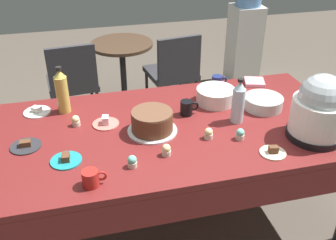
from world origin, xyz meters
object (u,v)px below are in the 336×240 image
at_px(dessert_plate_coral, 106,123).
at_px(cupcake_berry, 240,134).
at_px(ceramic_snack_bowl, 215,96).
at_px(dessert_plate_white, 37,111).
at_px(cupcake_lemon, 132,162).
at_px(maroon_chair_right, 174,69).
at_px(maroon_chair_left, 73,80).
at_px(slow_cooker, 319,110).
at_px(cupcake_mint, 208,134).
at_px(water_cooler, 245,34).
at_px(dessert_plate_cream, 273,152).
at_px(soda_bottle_water, 238,102).
at_px(coffee_mug_red, 91,178).
at_px(round_cafe_table, 123,64).
at_px(soda_bottle_ginger_ale, 62,91).
at_px(potluck_table, 168,136).
at_px(glass_salad_bowl, 263,102).
at_px(dessert_plate_charcoal, 26,145).
at_px(cupcake_rose, 166,150).
at_px(coffee_mug_black, 187,108).
at_px(coffee_mug_navy, 217,81).
at_px(cupcake_cocoa, 76,121).
at_px(frosted_layer_cake, 152,122).
at_px(dessert_plate_teal, 66,160).

distance_m(dessert_plate_coral, cupcake_berry, 0.81).
height_order(ceramic_snack_bowl, dessert_plate_white, ceramic_snack_bowl).
distance_m(cupcake_lemon, maroon_chair_right, 1.89).
distance_m(dessert_plate_white, maroon_chair_left, 1.09).
height_order(slow_cooker, cupcake_mint, slow_cooker).
distance_m(dessert_plate_white, water_cooler, 2.68).
bearing_deg(maroon_chair_left, water_cooler, 16.22).
distance_m(dessert_plate_cream, cupcake_mint, 0.37).
bearing_deg(dessert_plate_cream, soda_bottle_water, 99.01).
bearing_deg(cupcake_mint, dessert_plate_coral, 151.93).
xyz_separation_m(ceramic_snack_bowl, dessert_plate_white, (-1.15, 0.15, -0.04)).
xyz_separation_m(coffee_mug_red, round_cafe_table, (0.44, 2.06, -0.29)).
bearing_deg(soda_bottle_ginger_ale, ceramic_snack_bowl, -6.90).
bearing_deg(dessert_plate_white, slow_cooker, -23.57).
distance_m(slow_cooker, cupcake_mint, 0.63).
xyz_separation_m(potluck_table, glass_salad_bowl, (0.66, 0.08, 0.10)).
distance_m(dessert_plate_charcoal, coffee_mug_red, 0.53).
bearing_deg(round_cafe_table, dessert_plate_charcoal, -114.99).
bearing_deg(dessert_plate_cream, cupcake_rose, 167.47).
bearing_deg(coffee_mug_black, dessert_plate_cream, -57.41).
height_order(slow_cooker, dessert_plate_coral, slow_cooker).
distance_m(dessert_plate_charcoal, coffee_mug_navy, 1.38).
bearing_deg(coffee_mug_black, slow_cooker, -33.74).
xyz_separation_m(cupcake_lemon, maroon_chair_right, (0.68, 1.74, -0.29)).
xyz_separation_m(ceramic_snack_bowl, cupcake_lemon, (-0.66, -0.56, -0.02)).
relative_size(potluck_table, cupcake_mint, 32.59).
xyz_separation_m(coffee_mug_black, maroon_chair_right, (0.26, 1.29, -0.31)).
distance_m(glass_salad_bowl, cupcake_cocoa, 1.20).
xyz_separation_m(ceramic_snack_bowl, maroon_chair_left, (-0.93, 1.18, -0.31)).
relative_size(cupcake_cocoa, soda_bottle_water, 0.24).
height_order(slow_cooker, cupcake_lemon, slow_cooker).
bearing_deg(cupcake_rose, dessert_plate_cream, -12.53).
height_order(frosted_layer_cake, round_cafe_table, frosted_layer_cake).
xyz_separation_m(dessert_plate_white, round_cafe_table, (0.72, 1.26, -0.26)).
distance_m(soda_bottle_ginger_ale, water_cooler, 2.58).
distance_m(slow_cooker, maroon_chair_right, 1.81).
bearing_deg(frosted_layer_cake, dessert_plate_teal, -160.76).
height_order(ceramic_snack_bowl, dessert_plate_coral, ceramic_snack_bowl).
height_order(glass_salad_bowl, ceramic_snack_bowl, ceramic_snack_bowl).
bearing_deg(coffee_mug_red, frosted_layer_cake, 46.30).
distance_m(potluck_table, cupcake_mint, 0.28).
xyz_separation_m(dessert_plate_teal, dessert_plate_charcoal, (-0.21, 0.19, -0.00)).
distance_m(cupcake_mint, coffee_mug_navy, 0.69).
bearing_deg(dessert_plate_charcoal, dessert_plate_white, 83.18).
relative_size(frosted_layer_cake, maroon_chair_left, 0.35).
xyz_separation_m(cupcake_berry, round_cafe_table, (-0.42, 1.86, -0.28)).
distance_m(soda_bottle_ginger_ale, coffee_mug_red, 0.79).
distance_m(dessert_plate_teal, maroon_chair_right, 1.92).
bearing_deg(coffee_mug_red, maroon_chair_right, 64.00).
height_order(dessert_plate_coral, cupcake_lemon, cupcake_lemon).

